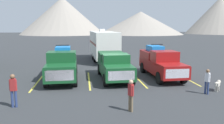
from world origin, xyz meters
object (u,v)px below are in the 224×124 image
at_px(pickup_truck_b, 114,65).
at_px(person_b, 13,88).
at_px(person_a, 131,93).
at_px(person_c, 207,80).
at_px(pickup_truck_a, 62,64).
at_px(camper_trailer_a, 104,44).
at_px(pickup_truck_c, 160,62).
at_px(dog, 218,84).

xyz_separation_m(pickup_truck_b, person_b, (-5.86, -5.43, -0.11)).
height_order(person_a, person_c, person_a).
bearing_deg(person_a, pickup_truck_a, 118.82).
xyz_separation_m(pickup_truck_b, person_a, (-0.11, -6.73, -0.19)).
distance_m(person_a, person_b, 5.89).
bearing_deg(pickup_truck_a, camper_trailer_a, 66.01).
height_order(pickup_truck_c, person_b, pickup_truck_c).
relative_size(pickup_truck_b, person_b, 3.31).
height_order(person_c, dog, person_c).
height_order(person_a, person_b, person_b).
bearing_deg(camper_trailer_a, pickup_truck_a, -113.99).
distance_m(pickup_truck_c, camper_trailer_a, 9.65).
bearing_deg(camper_trailer_a, person_a, -90.52).
bearing_deg(person_c, dog, 27.79).
relative_size(pickup_truck_a, person_c, 3.71).
height_order(pickup_truck_a, pickup_truck_c, pickup_truck_a).
bearing_deg(pickup_truck_c, dog, -61.88).
height_order(pickup_truck_a, camper_trailer_a, camper_trailer_a).
height_order(person_a, dog, person_a).
bearing_deg(pickup_truck_a, pickup_truck_c, 0.35).
bearing_deg(camper_trailer_a, person_c, -70.07).
bearing_deg(person_a, dog, 23.30).
bearing_deg(dog, person_a, -156.70).
distance_m(camper_trailer_a, person_b, 15.72).
distance_m(person_a, dog, 6.78).
distance_m(camper_trailer_a, person_c, 14.65).
bearing_deg(person_a, person_b, 167.23).
bearing_deg(person_c, person_a, -157.70).
distance_m(pickup_truck_a, person_b, 5.96).
relative_size(pickup_truck_a, pickup_truck_b, 1.00).
bearing_deg(person_c, pickup_truck_b, 137.29).
height_order(pickup_truck_b, camper_trailer_a, camper_trailer_a).
bearing_deg(camper_trailer_a, dog, -65.25).
distance_m(person_c, dog, 1.30).
distance_m(pickup_truck_b, person_a, 6.74).
relative_size(person_a, person_c, 1.03).
bearing_deg(pickup_truck_b, person_c, -42.71).
relative_size(camper_trailer_a, person_c, 5.79).
height_order(pickup_truck_a, person_b, pickup_truck_a).
height_order(person_b, person_c, person_b).
height_order(camper_trailer_a, person_b, camper_trailer_a).
relative_size(pickup_truck_a, pickup_truck_c, 0.96).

